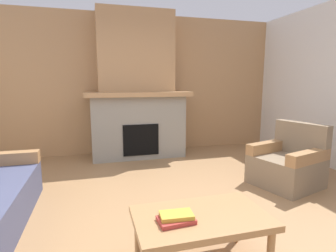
# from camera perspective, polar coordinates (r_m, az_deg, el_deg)

# --- Properties ---
(ground) EXTENTS (9.00, 9.00, 0.00)m
(ground) POSITION_cam_1_polar(r_m,az_deg,el_deg) (2.91, 2.38, -19.56)
(ground) COLOR #9E754C
(wall_back_wood_panel) EXTENTS (6.00, 0.12, 2.70)m
(wall_back_wood_panel) POSITION_cam_1_polar(r_m,az_deg,el_deg) (5.48, -7.30, 8.67)
(wall_back_wood_panel) COLOR tan
(wall_back_wood_panel) RESTS_ON ground
(fireplace) EXTENTS (1.90, 0.82, 2.70)m
(fireplace) POSITION_cam_1_polar(r_m,az_deg,el_deg) (5.12, -6.64, 6.55)
(fireplace) COLOR gray
(fireplace) RESTS_ON ground
(armchair) EXTENTS (0.94, 0.94, 0.85)m
(armchair) POSITION_cam_1_polar(r_m,az_deg,el_deg) (4.07, 24.14, -7.37)
(armchair) COLOR #847056
(armchair) RESTS_ON ground
(coffee_table) EXTENTS (1.00, 0.60, 0.43)m
(coffee_table) POSITION_cam_1_polar(r_m,az_deg,el_deg) (2.14, 7.05, -19.53)
(coffee_table) COLOR #A87A4C
(coffee_table) RESTS_ON ground
(book_stack_near_edge) EXTENTS (0.26, 0.18, 0.06)m
(book_stack_near_edge) POSITION_cam_1_polar(r_m,az_deg,el_deg) (2.00, 1.77, -18.95)
(book_stack_near_edge) COLOR #B23833
(book_stack_near_edge) RESTS_ON coffee_table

